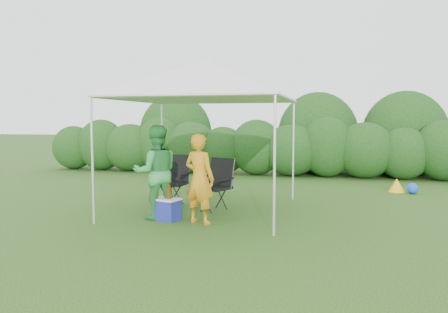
% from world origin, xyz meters
% --- Properties ---
extents(ground, '(70.00, 70.00, 0.00)m').
position_xyz_m(ground, '(0.00, 0.00, 0.00)').
color(ground, '#31581B').
extents(hedge, '(14.51, 1.53, 1.80)m').
position_xyz_m(hedge, '(0.10, 6.00, 0.82)').
color(hedge, '#1F4A17').
rests_on(hedge, ground).
extents(canopy, '(3.10, 3.10, 2.83)m').
position_xyz_m(canopy, '(0.00, 0.50, 2.46)').
color(canopy, silver).
rests_on(canopy, ground).
extents(chair_right, '(0.75, 0.73, 0.99)m').
position_xyz_m(chair_right, '(0.19, 0.60, 0.56)').
color(chair_right, black).
rests_on(chair_right, ground).
extents(chair_left, '(0.67, 0.62, 1.01)m').
position_xyz_m(chair_left, '(-0.80, 0.86, 0.57)').
color(chair_left, black).
rests_on(chair_left, ground).
extents(man, '(0.63, 0.51, 1.51)m').
position_xyz_m(man, '(0.19, -0.52, 0.75)').
color(man, orange).
rests_on(man, ground).
extents(woman, '(1.00, 0.93, 1.63)m').
position_xyz_m(woman, '(-0.65, -0.36, 0.82)').
color(woman, green).
rests_on(woman, ground).
extents(cooler, '(0.52, 0.44, 0.38)m').
position_xyz_m(cooler, '(-0.44, -0.43, 0.19)').
color(cooler, navy).
rests_on(cooler, ground).
extents(bottle, '(0.07, 0.07, 0.27)m').
position_xyz_m(bottle, '(-0.38, -0.47, 0.52)').
color(bottle, '#592D0C').
rests_on(bottle, cooler).
extents(lawn_toy, '(0.64, 0.53, 0.32)m').
position_xyz_m(lawn_toy, '(3.90, 3.60, 0.15)').
color(lawn_toy, yellow).
rests_on(lawn_toy, ground).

